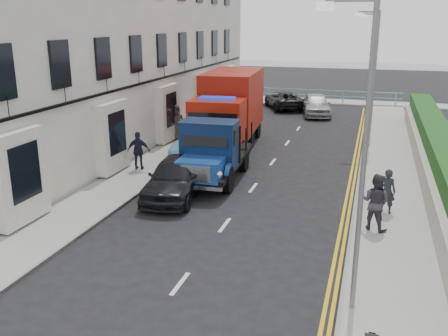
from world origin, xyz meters
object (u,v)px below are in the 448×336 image
lamp_near (359,144)px  parked_car_front (176,177)px  lamp_mid (372,72)px  lamp_far (374,58)px  bedford_lorry (211,155)px  red_lorry (230,108)px  pedestrian_east_near (387,191)px

lamp_near → parked_car_front: 9.72m
lamp_mid → lamp_far: 10.00m
parked_car_front → lamp_near: bearing=-48.6°
bedford_lorry → lamp_far: bearing=68.5°
red_lorry → parked_car_front: bearing=-93.3°
lamp_near → lamp_mid: size_ratio=1.00×
bedford_lorry → pedestrian_east_near: (6.89, -1.58, -0.31)m
bedford_lorry → parked_car_front: size_ratio=1.25×
lamp_near → parked_car_front: bearing=137.6°
lamp_mid → parked_car_front: lamp_mid is taller
lamp_near → bedford_lorry: 10.38m
lamp_near → parked_car_front: size_ratio=1.54×
lamp_mid → pedestrian_east_near: 10.10m
parked_car_front → pedestrian_east_near: size_ratio=2.91×
parked_car_front → pedestrian_east_near: 7.69m
parked_car_front → bedford_lorry: bearing=60.3°
red_lorry → parked_car_front: red_lorry is taller
lamp_mid → pedestrian_east_near: bearing=-84.6°
lamp_near → lamp_mid: 16.00m
lamp_near → red_lorry: bearing=116.1°
pedestrian_east_near → red_lorry: bearing=-27.2°
bedford_lorry → red_lorry: bearing=96.1°
lamp_mid → lamp_near: bearing=-90.0°
lamp_near → lamp_far: bearing=90.0°
bedford_lorry → pedestrian_east_near: 7.08m
red_lorry → pedestrian_east_near: 11.19m
lamp_mid → bedford_lorry: size_ratio=1.23×
lamp_near → pedestrian_east_near: size_ratio=4.47×
red_lorry → parked_car_front: size_ratio=1.69×
lamp_mid → pedestrian_east_near: (0.91, -9.57, -3.09)m
lamp_mid → parked_car_front: size_ratio=1.54×
bedford_lorry → red_lorry: size_ratio=0.74×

